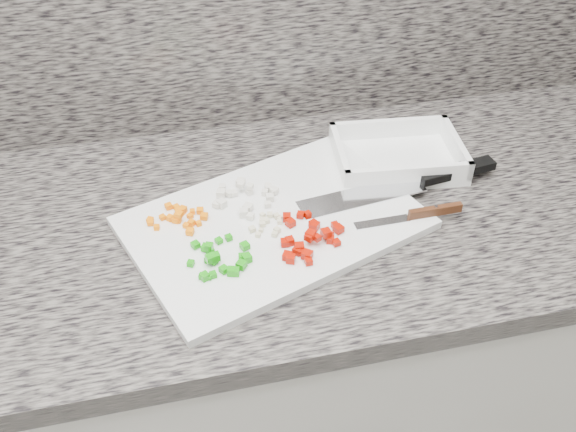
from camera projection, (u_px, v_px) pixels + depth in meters
name	position (u px, v px, depth m)	size (l,w,h in m)	color
cabinet	(220.00, 384.00, 1.40)	(3.92, 0.62, 0.86)	silver
countertop	(203.00, 230.00, 1.11)	(3.96, 0.64, 0.04)	#615B55
cutting_board	(274.00, 223.00, 1.08)	(0.47, 0.31, 0.02)	white
carrot_pile	(180.00, 217.00, 1.07)	(0.10, 0.09, 0.02)	orange
onion_pile	(245.00, 196.00, 1.11)	(0.12, 0.11, 0.02)	silver
green_pepper_pile	(221.00, 259.00, 0.99)	(0.10, 0.09, 0.02)	#18990D
red_pepper_pile	(308.00, 238.00, 1.03)	(0.11, 0.13, 0.02)	#A71002
garlic_pile	(267.00, 224.00, 1.06)	(0.06, 0.06, 0.01)	beige
chef_knife	(425.00, 179.00, 1.15)	(0.38, 0.09, 0.02)	silver
paring_knife	(422.00, 214.00, 1.08)	(0.19, 0.02, 0.02)	silver
tray	(397.00, 157.00, 1.21)	(0.25, 0.19, 0.05)	white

